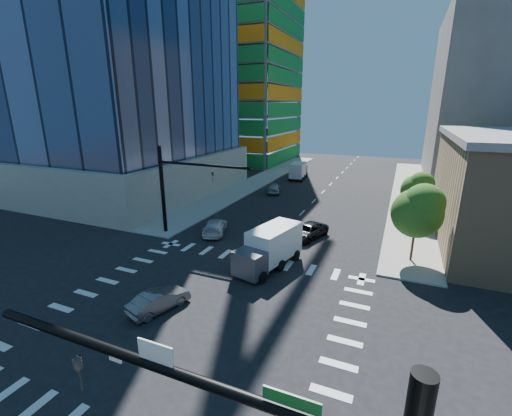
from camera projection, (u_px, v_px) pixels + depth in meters
The scene contains 14 objects.
ground at pixel (201, 315), 22.06m from camera, with size 160.00×160.00×0.00m, color black.
road_markings at pixel (201, 315), 22.06m from camera, with size 20.00×20.00×0.01m, color silver.
sidewalk_ne at pixel (409, 193), 52.59m from camera, with size 5.00×60.00×0.15m, color gray.
sidewalk_nw at pixel (260, 180), 62.00m from camera, with size 5.00×60.00×0.15m, color gray.
construction_building at pixel (237, 54), 79.95m from camera, with size 25.16×34.50×70.60m.
signal_mast_nw at pixel (174, 183), 34.40m from camera, with size 10.20×0.40×9.00m.
tree_south at pixel (419, 210), 28.22m from camera, with size 4.16×4.16×6.82m.
tree_north at pixel (418, 188), 38.89m from camera, with size 3.54×3.52×5.78m.
car_nb_far at pixel (307, 231), 34.72m from camera, with size 2.46×5.34×1.48m, color black.
car_sb_near at pixel (215, 226), 36.07m from camera, with size 2.09×5.14×1.49m, color silver.
car_sb_mid at pixel (274, 188), 52.92m from camera, with size 1.84×4.57×1.56m, color #9D9FA4.
car_sb_cross at pixel (159, 300), 22.42m from camera, with size 1.46×4.19×1.38m, color #57575C.
box_truck_near at pixel (267, 251), 28.12m from camera, with size 4.06×6.71×3.29m.
box_truck_far at pixel (299, 172), 63.15m from camera, with size 3.02×6.07×3.08m.
Camera 1 is at (10.83, -16.23, 12.90)m, focal length 24.00 mm.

